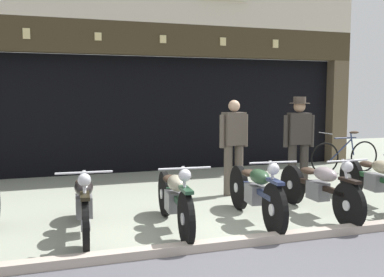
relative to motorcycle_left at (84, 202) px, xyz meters
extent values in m
cube|color=gray|center=(1.34, 3.93, -0.46)|extent=(23.18, 10.00, 0.08)
cube|color=#AEA092|center=(1.34, -0.99, -0.41)|extent=(23.18, 0.16, 0.18)
cube|color=black|center=(1.34, 6.23, 0.88)|extent=(10.28, 4.00, 2.60)
cube|color=brown|center=(6.70, 4.11, 0.88)|extent=(0.44, 0.36, 2.60)
cube|color=#23282D|center=(1.34, 4.48, 1.01)|extent=(9.83, 0.03, 2.18)
cube|color=#382D1B|center=(1.34, 4.05, 2.53)|extent=(11.18, 0.24, 0.70)
cube|color=#DBC684|center=(-0.74, 3.92, 2.53)|extent=(0.14, 0.03, 0.21)
cube|color=#DBC684|center=(0.65, 3.92, 2.53)|extent=(0.14, 0.03, 0.16)
cube|color=#DBC684|center=(2.05, 3.92, 2.53)|extent=(0.14, 0.03, 0.17)
cube|color=#DBC684|center=(3.45, 3.92, 2.53)|extent=(0.14, 0.03, 0.18)
cube|color=#DBC684|center=(4.80, 3.92, 2.53)|extent=(0.14, 0.03, 0.19)
cylinder|color=black|center=(-0.04, -0.65, -0.11)|extent=(0.10, 0.62, 0.62)
cylinder|color=silver|center=(-0.04, -0.65, -0.11)|extent=(0.11, 0.14, 0.14)
cylinder|color=black|center=(0.04, 0.70, -0.11)|extent=(0.11, 0.62, 0.62)
cylinder|color=silver|center=(0.04, 0.70, -0.11)|extent=(0.12, 0.14, 0.14)
cube|color=black|center=(0.00, 0.02, 0.01)|extent=(0.14, 1.24, 0.07)
cube|color=slate|center=(0.00, 0.02, -0.06)|extent=(0.22, 0.33, 0.26)
ellipsoid|color=black|center=(-0.01, -0.14, 0.21)|extent=(0.24, 0.47, 0.20)
ellipsoid|color=#38281E|center=(0.01, 0.27, 0.19)|extent=(0.22, 0.31, 0.10)
cube|color=black|center=(-0.04, -0.65, 0.22)|extent=(0.12, 0.36, 0.04)
sphere|color=silver|center=(-0.03, -0.59, 0.39)|extent=(0.15, 0.15, 0.15)
cylinder|color=silver|center=(-0.03, -0.59, 0.47)|extent=(0.62, 0.06, 0.02)
cylinder|color=silver|center=(-0.03, -0.61, 0.18)|extent=(0.05, 0.26, 0.61)
cylinder|color=black|center=(1.08, -0.79, -0.10)|extent=(0.12, 0.64, 0.64)
cylinder|color=silver|center=(1.08, -0.79, -0.10)|extent=(0.11, 0.15, 0.14)
cylinder|color=black|center=(1.18, 0.54, -0.10)|extent=(0.13, 0.64, 0.64)
cylinder|color=silver|center=(1.18, 0.54, -0.10)|extent=(0.12, 0.15, 0.14)
cube|color=#203F2A|center=(1.13, -0.12, 0.02)|extent=(0.16, 1.23, 0.07)
cube|color=slate|center=(1.13, -0.12, -0.05)|extent=(0.22, 0.33, 0.26)
ellipsoid|color=#A29C83|center=(1.12, -0.28, 0.22)|extent=(0.25, 0.47, 0.20)
ellipsoid|color=#38281E|center=(1.15, 0.12, 0.20)|extent=(0.22, 0.31, 0.10)
cube|color=#203F2A|center=(1.08, -0.79, 0.24)|extent=(0.13, 0.37, 0.04)
sphere|color=silver|center=(1.09, -0.73, 0.40)|extent=(0.15, 0.15, 0.15)
cylinder|color=silver|center=(1.09, -0.73, 0.48)|extent=(0.62, 0.07, 0.02)
cylinder|color=silver|center=(1.09, -0.75, 0.19)|extent=(0.05, 0.27, 0.61)
cylinder|color=black|center=(2.22, -0.79, -0.08)|extent=(0.13, 0.67, 0.67)
cylinder|color=silver|center=(2.22, -0.79, -0.08)|extent=(0.11, 0.16, 0.15)
cylinder|color=black|center=(2.35, 0.54, -0.08)|extent=(0.14, 0.67, 0.67)
cylinder|color=silver|center=(2.35, 0.54, -0.08)|extent=(0.12, 0.16, 0.15)
cube|color=navy|center=(2.29, -0.13, 0.04)|extent=(0.18, 1.24, 0.07)
cube|color=slate|center=(2.29, -0.13, -0.03)|extent=(0.23, 0.34, 0.26)
ellipsoid|color=#2B472E|center=(2.27, -0.29, 0.24)|extent=(0.26, 0.48, 0.20)
ellipsoid|color=#38281E|center=(2.31, 0.11, 0.22)|extent=(0.23, 0.32, 0.10)
cube|color=navy|center=(2.22, -0.79, 0.27)|extent=(0.13, 0.37, 0.04)
sphere|color=silver|center=(2.23, -0.73, 0.42)|extent=(0.15, 0.15, 0.15)
cylinder|color=silver|center=(2.23, -0.73, 0.50)|extent=(0.62, 0.08, 0.02)
cylinder|color=silver|center=(2.23, -0.75, 0.21)|extent=(0.06, 0.29, 0.60)
cylinder|color=black|center=(3.30, -0.82, -0.11)|extent=(0.07, 0.62, 0.62)
cylinder|color=silver|center=(3.30, -0.82, -0.11)|extent=(0.10, 0.14, 0.14)
cylinder|color=black|center=(3.30, 0.57, -0.11)|extent=(0.08, 0.62, 0.62)
cylinder|color=silver|center=(3.30, 0.57, -0.11)|extent=(0.11, 0.14, 0.14)
cube|color=black|center=(3.30, -0.12, 0.01)|extent=(0.07, 1.28, 0.07)
cube|color=slate|center=(3.30, -0.12, -0.06)|extent=(0.20, 0.32, 0.26)
ellipsoid|color=gray|center=(3.30, -0.29, 0.21)|extent=(0.22, 0.46, 0.20)
ellipsoid|color=#38281E|center=(3.30, 0.13, 0.19)|extent=(0.20, 0.30, 0.10)
cube|color=black|center=(3.30, -0.82, 0.22)|extent=(0.10, 0.36, 0.04)
sphere|color=silver|center=(3.30, -0.76, 0.39)|extent=(0.15, 0.15, 0.15)
cylinder|color=silver|center=(3.30, -0.76, 0.47)|extent=(0.62, 0.03, 0.02)
cylinder|color=silver|center=(3.30, -0.78, 0.18)|extent=(0.04, 0.27, 0.61)
cylinder|color=black|center=(4.56, 0.74, -0.10)|extent=(0.16, 0.65, 0.64)
cylinder|color=silver|center=(4.56, 0.74, -0.10)|extent=(0.13, 0.15, 0.14)
cube|color=#183E21|center=(4.48, 0.06, 0.02)|extent=(0.22, 1.25, 0.07)
cube|color=slate|center=(4.48, 0.06, -0.05)|extent=(0.24, 0.34, 0.26)
ellipsoid|color=tan|center=(4.46, -0.10, 0.22)|extent=(0.27, 0.48, 0.20)
ellipsoid|color=#38281E|center=(4.51, 0.31, 0.20)|extent=(0.23, 0.32, 0.10)
cylinder|color=brown|center=(2.77, 1.48, 0.03)|extent=(0.15, 0.15, 0.90)
cylinder|color=brown|center=(2.55, 1.45, 0.03)|extent=(0.15, 0.15, 0.90)
cube|color=brown|center=(2.66, 1.46, 0.74)|extent=(0.41, 0.27, 0.57)
cube|color=silver|center=(2.65, 1.58, 0.81)|extent=(0.14, 0.04, 0.32)
cube|color=#47234C|center=(2.64, 1.59, 0.80)|extent=(0.05, 0.02, 0.29)
cylinder|color=brown|center=(2.90, 1.50, 0.70)|extent=(0.09, 0.09, 0.57)
cylinder|color=brown|center=(2.43, 1.43, 0.70)|extent=(0.09, 0.09, 0.57)
sphere|color=tan|center=(2.66, 1.46, 1.14)|extent=(0.20, 0.20, 0.20)
cylinder|color=#38332D|center=(3.93, 1.23, 0.03)|extent=(0.15, 0.15, 0.89)
cylinder|color=#38332D|center=(3.71, 1.27, 0.03)|extent=(0.15, 0.15, 0.89)
cube|color=#38332D|center=(3.82, 1.25, 0.73)|extent=(0.41, 0.28, 0.56)
cube|color=silver|center=(3.84, 1.37, 0.80)|extent=(0.14, 0.04, 0.31)
cube|color=maroon|center=(3.84, 1.38, 0.79)|extent=(0.05, 0.02, 0.29)
cylinder|color=#38332D|center=(4.05, 1.21, 0.69)|extent=(0.09, 0.09, 0.56)
cylinder|color=#38332D|center=(3.59, 1.29, 0.69)|extent=(0.09, 0.09, 0.56)
sphere|color=tan|center=(3.82, 1.25, 1.12)|extent=(0.21, 0.21, 0.21)
cylinder|color=#4C4238|center=(3.82, 1.25, 1.18)|extent=(0.35, 0.35, 0.01)
cylinder|color=#4C4238|center=(3.82, 1.25, 1.24)|extent=(0.22, 0.22, 0.11)
cube|color=silver|center=(3.89, 4.33, 1.30)|extent=(0.65, 0.02, 0.99)
cube|color=#1E3323|center=(3.89, 4.32, 1.70)|extent=(0.65, 0.01, 0.20)
torus|color=black|center=(5.43, 2.74, -0.08)|extent=(0.71, 0.05, 0.71)
torus|color=black|center=(6.47, 2.71, -0.08)|extent=(0.71, 0.05, 0.71)
cylinder|color=navy|center=(5.85, 2.73, 0.10)|extent=(0.57, 0.05, 0.49)
cylinder|color=navy|center=(5.95, 2.73, 0.36)|extent=(0.57, 0.04, 0.03)
cylinder|color=navy|center=(6.13, 2.72, 0.22)|extent=(0.13, 0.03, 0.52)
ellipsoid|color=#332319|center=(6.18, 2.72, 0.48)|extent=(0.24, 0.13, 0.06)
cylinder|color=silver|center=(5.43, 2.74, 0.48)|extent=(0.03, 0.50, 0.02)
camera|label=1|loc=(-0.40, -5.48, 1.33)|focal=41.02mm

